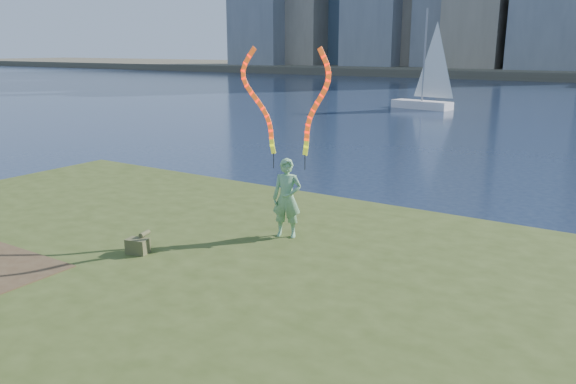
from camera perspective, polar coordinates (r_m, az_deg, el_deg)
The scene contains 5 objects.
ground at distance 11.18m, azimuth -11.46°, elevation -9.11°, with size 320.00×320.00×0.00m, color #1A2741.
grassy_knoll at distance 9.70m, azimuth -21.17°, elevation -11.45°, with size 20.00×18.00×0.80m.
woman_with_ribbons at distance 10.78m, azimuth -0.04°, elevation 2.72°, with size 1.92×0.71×3.95m.
canvas_bag at distance 10.55m, azimuth -14.98°, elevation -5.23°, with size 0.43×0.48×0.36m.
sailboat at distance 43.20m, azimuth 13.78°, elevation 9.83°, with size 4.79×2.24×7.18m.
Camera 1 is at (7.27, -7.26, 4.42)m, focal length 35.00 mm.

